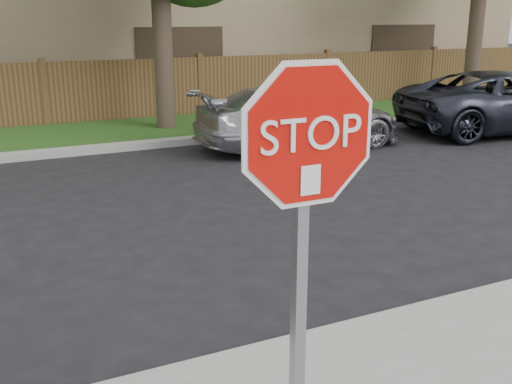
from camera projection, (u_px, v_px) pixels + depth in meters
ground at (225, 361)px, 4.86m from camera, size 90.00×90.00×0.00m
far_curb at (68, 152)px, 11.90m from camera, size 70.00×0.30×0.15m
grass_strip at (57, 138)px, 13.33m from camera, size 70.00×3.00×0.12m
fence at (45, 96)px, 14.51m from camera, size 70.00×0.12×1.60m
stop_sign at (306, 197)px, 3.00m from camera, size 1.01×0.13×2.55m
sedan_right at (299, 117)px, 12.49m from camera, size 4.46×1.89×1.28m
sedan_far_right at (508, 102)px, 14.11m from camera, size 5.48×3.20×1.43m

